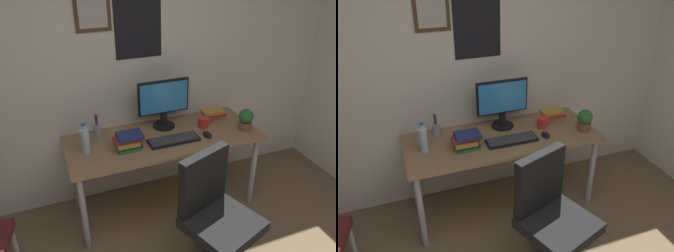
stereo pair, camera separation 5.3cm
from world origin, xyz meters
The scene contains 12 objects.
wall_back centered at (0.00, 2.15, 1.30)m, with size 4.40×0.10×2.60m.
desk centered at (0.30, 1.74, 0.65)m, with size 1.64×0.67×0.73m.
office_chair centered at (0.38, 0.95, 0.53)m, with size 0.59×0.60×0.95m.
monitor centered at (0.36, 1.91, 0.97)m, with size 0.46×0.20×0.43m.
keyboard centered at (0.34, 1.63, 0.74)m, with size 0.43×0.15×0.03m.
computer_mouse centered at (0.64, 1.61, 0.75)m, with size 0.06×0.11×0.04m.
water_bottle centered at (-0.36, 1.73, 0.83)m, with size 0.07×0.07×0.25m.
coffee_mug_near centered at (0.69, 1.77, 0.77)m, with size 0.13×0.09×0.09m.
potted_plant centered at (1.01, 1.59, 0.83)m, with size 0.13×0.13×0.19m.
pen_cup centered at (-0.22, 1.97, 0.78)m, with size 0.07×0.07×0.20m.
book_stack_left centered at (-0.03, 1.67, 0.79)m, with size 0.23×0.18×0.13m.
book_stack_right centered at (0.86, 1.92, 0.77)m, with size 0.21×0.17×0.08m.
Camera 1 is at (-0.60, -0.65, 2.18)m, focal length 36.78 mm.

